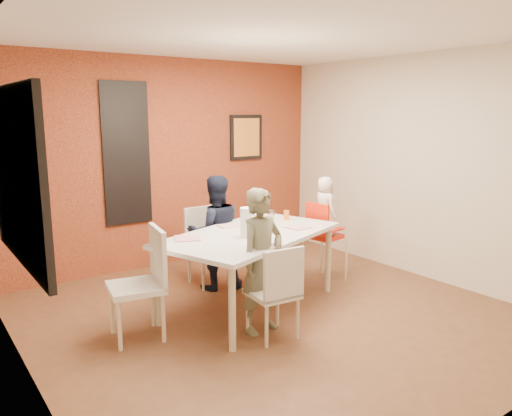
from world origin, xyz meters
TOP-DOWN VIEW (x-y plane):
  - ground at (0.00, 0.00)m, footprint 4.50×4.50m
  - ceiling at (0.00, 0.00)m, footprint 4.50×4.50m
  - wall_back at (0.00, 2.25)m, footprint 4.50×0.02m
  - wall_front at (0.00, -2.25)m, footprint 4.50×0.02m
  - wall_left at (-2.25, 0.00)m, footprint 0.02×4.50m
  - wall_right at (2.25, 0.00)m, footprint 0.02×4.50m
  - brick_accent_wall at (0.00, 2.23)m, footprint 4.50×0.02m
  - picture_window_frame at (-2.22, 0.20)m, footprint 0.05×1.70m
  - picture_window_pane at (-2.21, 0.20)m, footprint 0.02×1.55m
  - glassblock_strip at (-0.60, 2.21)m, footprint 0.55×0.03m
  - glassblock_surround at (-0.60, 2.21)m, footprint 0.60×0.03m
  - art_print_frame at (1.20, 2.21)m, footprint 0.54×0.03m
  - art_print_canvas at (1.20, 2.19)m, footprint 0.44×0.01m
  - dining_table at (-0.07, 0.30)m, footprint 2.16×1.63m
  - chair_near at (-0.31, -0.46)m, footprint 0.43×0.43m
  - chair_far at (-0.05, 1.26)m, footprint 0.42×0.42m
  - chair_left at (-1.22, 0.30)m, footprint 0.54×0.54m
  - high_chair at (1.11, 0.49)m, footprint 0.46×0.46m
  - child_near at (-0.31, -0.22)m, footprint 0.54×0.40m
  - child_far at (-0.06, 1.02)m, footprint 0.76×0.66m
  - toddler at (1.14, 0.49)m, footprint 0.27×0.37m
  - plate_near_left at (-0.29, -0.18)m, footprint 0.27×0.27m
  - plate_far_mid at (-0.10, 0.68)m, footprint 0.21×0.21m
  - plate_near_right at (0.47, 0.19)m, footprint 0.23×0.23m
  - plate_far_left at (-0.71, 0.46)m, footprint 0.32×0.32m
  - salad_bowl_a at (0.10, 0.30)m, footprint 0.25×0.25m
  - salad_bowl_b at (0.33, 0.69)m, footprint 0.20×0.20m
  - wine_bottle at (0.17, 0.46)m, footprint 0.08×0.08m
  - wine_glass_a at (-0.06, 0.04)m, footprint 0.07×0.07m
  - wine_glass_b at (0.23, 0.35)m, footprint 0.07×0.07m
  - paper_towel_roll at (-0.19, 0.19)m, footprint 0.13×0.13m
  - condiment_red at (0.05, 0.38)m, footprint 0.04×0.04m
  - condiment_green at (0.10, 0.43)m, footprint 0.03×0.03m
  - condiment_brown at (-0.02, 0.34)m, footprint 0.03×0.03m
  - sippy_cup at (0.62, 0.57)m, footprint 0.06×0.06m

SIDE VIEW (x-z plane):
  - ground at x=0.00m, z-range 0.00..0.00m
  - chair_near at x=-0.31m, z-range 0.05..0.92m
  - chair_far at x=-0.05m, z-range 0.05..0.96m
  - chair_left at x=-1.22m, z-range 0.06..1.06m
  - high_chair at x=1.11m, z-range 0.10..1.06m
  - child_far at x=-0.06m, z-range 0.00..1.31m
  - child_near at x=-0.31m, z-range 0.00..1.34m
  - dining_table at x=-0.07m, z-range 0.33..1.13m
  - plate_far_mid at x=-0.10m, z-range 0.80..0.81m
  - plate_near_left at x=-0.29m, z-range 0.80..0.81m
  - plate_near_right at x=0.47m, z-range 0.80..0.81m
  - plate_far_left at x=-0.71m, z-range 0.80..0.81m
  - salad_bowl_b at x=0.33m, z-range 0.80..0.85m
  - salad_bowl_a at x=0.10m, z-range 0.80..0.85m
  - sippy_cup at x=0.62m, z-range 0.80..0.91m
  - condiment_brown at x=-0.02m, z-range 0.80..0.93m
  - condiment_green at x=0.10m, z-range 0.80..0.93m
  - condiment_red at x=0.05m, z-range 0.80..0.94m
  - wine_glass_b at x=0.23m, z-range 0.80..0.99m
  - wine_glass_a at x=-0.06m, z-range 0.80..1.00m
  - toddler at x=1.14m, z-range 0.57..1.26m
  - paper_towel_roll at x=-0.19m, z-range 0.80..1.09m
  - wine_bottle at x=0.17m, z-range 0.80..1.10m
  - wall_back at x=0.00m, z-range 0.00..2.70m
  - wall_front at x=0.00m, z-range 0.00..2.70m
  - wall_left at x=-2.25m, z-range 0.00..2.70m
  - wall_right at x=2.25m, z-range 0.00..2.70m
  - brick_accent_wall at x=0.00m, z-range 0.00..2.70m
  - glassblock_strip at x=-0.60m, z-range 0.65..2.35m
  - glassblock_surround at x=-0.60m, z-range 0.62..2.38m
  - picture_window_frame at x=-2.22m, z-range 0.90..2.20m
  - picture_window_pane at x=-2.21m, z-range 0.98..2.12m
  - art_print_frame at x=1.20m, z-range 1.33..1.97m
  - art_print_canvas at x=1.20m, z-range 1.38..1.92m
  - ceiling at x=0.00m, z-range 2.69..2.71m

